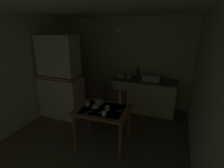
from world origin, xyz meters
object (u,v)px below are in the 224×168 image
dining_table (103,114)px  hand_pump (138,72)px  sink_basin (151,78)px  mixing_bowl_counter (121,76)px  serving_bowl_wide (99,102)px  mug_tall (104,113)px  hutch_cabinet (60,80)px  chair_far_side (118,108)px  glass_bottle (120,99)px  chair_by_counter (97,97)px

dining_table → hand_pump: bearing=81.8°
sink_basin → mixing_bowl_counter: size_ratio=2.08×
serving_bowl_wide → mug_tall: mug_tall is taller
hand_pump → dining_table: size_ratio=0.37×
hand_pump → mixing_bowl_counter: bearing=-168.2°
mixing_bowl_counter → dining_table: size_ratio=0.20×
hutch_cabinet → dining_table: bearing=-24.6°
dining_table → chair_far_side: bearing=80.8°
sink_basin → dining_table: (-0.63, -1.73, -0.31)m
dining_table → glass_bottle: glass_bottle is taller
hutch_cabinet → sink_basin: hutch_cabinet is taller
chair_by_counter → glass_bottle: size_ratio=3.25×
mixing_bowl_counter → hand_pump: bearing=11.8°
sink_basin → hand_pump: (-0.37, 0.05, 0.09)m
hutch_cabinet → sink_basin: size_ratio=4.68×
glass_bottle → hand_pump: bearing=89.2°
dining_table → glass_bottle: (0.23, 0.33, 0.22)m
hutch_cabinet → glass_bottle: bearing=-11.3°
sink_basin → glass_bottle: glass_bottle is taller
hutch_cabinet → mug_tall: 1.81m
hutch_cabinet → mixing_bowl_counter: 1.61m
hand_pump → glass_bottle: size_ratio=1.39×
chair_far_side → mug_tall: chair_far_side is taller
dining_table → serving_bowl_wide: 0.28m
chair_far_side → mug_tall: size_ratio=11.97×
mixing_bowl_counter → chair_far_side: mixing_bowl_counter is taller
hutch_cabinet → sink_basin: (2.07, 1.07, 0.00)m
hand_pump → chair_far_side: (-0.16, -1.16, -0.56)m
dining_table → serving_bowl_wide: size_ratio=5.71×
serving_bowl_wide → glass_bottle: (0.39, 0.14, 0.09)m
mixing_bowl_counter → sink_basin: bearing=3.5°
chair_by_counter → mug_tall: chair_by_counter is taller
chair_far_side → serving_bowl_wide: bearing=-121.1°
hutch_cabinet → glass_bottle: 1.71m
sink_basin → mixing_bowl_counter: bearing=-176.5°
mixing_bowl_counter → dining_table: bearing=-83.2°
sink_basin → dining_table: bearing=-110.0°
hutch_cabinet → mixing_bowl_counter: (1.24, 1.02, -0.03)m
chair_by_counter → mug_tall: bearing=-59.1°
hand_pump → glass_bottle: 1.46m
hutch_cabinet → chair_by_counter: hutch_cabinet is taller
mixing_bowl_counter → serving_bowl_wide: bearing=-88.4°
hutch_cabinet → serving_bowl_wide: hutch_cabinet is taller
serving_bowl_wide → glass_bottle: bearing=19.6°
sink_basin → dining_table: sink_basin is taller
chair_far_side → mug_tall: 0.89m
chair_far_side → mixing_bowl_counter: bearing=105.7°
hand_pump → mixing_bowl_counter: hand_pump is taller
glass_bottle → dining_table: bearing=-125.8°
mixing_bowl_counter → glass_bottle: (0.43, -1.35, -0.06)m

